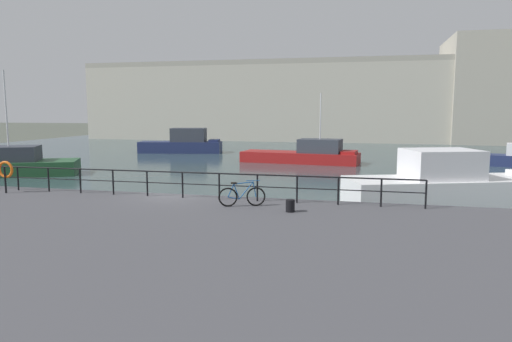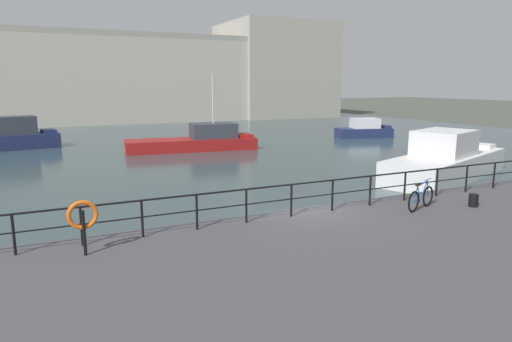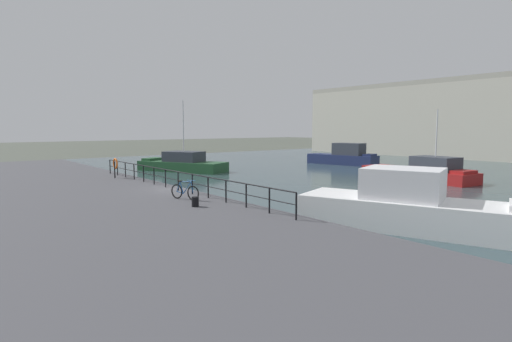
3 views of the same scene
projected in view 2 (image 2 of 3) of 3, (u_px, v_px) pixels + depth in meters
ground_plane at (303, 232)px, 15.94m from camera, size 240.00×240.00×0.00m
water_basin at (136, 139)px, 42.75m from camera, size 80.00×60.00×0.01m
quay_promenade at (457, 298)px, 10.08m from camera, size 56.00×13.00×0.88m
harbor_building at (150, 78)px, 63.69m from camera, size 67.02×14.63×14.07m
moored_red_daysailer at (3, 138)px, 35.34m from camera, size 8.74×3.69×2.56m
moored_small_launch at (364, 130)px, 43.63m from camera, size 5.55×3.23×1.81m
moored_white_yacht at (446, 161)px, 24.76m from camera, size 10.05×6.08×2.63m
moored_green_narrowboat at (198, 141)px, 35.35m from camera, size 10.11×3.80×5.82m
quay_railing at (312, 192)px, 14.91m from camera, size 20.56×0.07×1.08m
parked_bicycle at (421, 198)px, 15.49m from camera, size 1.69×0.65×0.98m
mooring_bollard at (473, 200)px, 15.86m from camera, size 0.32×0.32×0.44m
life_ring_stand at (83, 217)px, 11.26m from camera, size 0.75×0.16×1.40m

